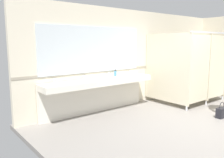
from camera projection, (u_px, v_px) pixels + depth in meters
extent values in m
cube|color=gray|center=(215.00, 125.00, 5.25)|extent=(7.32, 5.49, 0.10)
cube|color=beige|center=(138.00, 57.00, 6.97)|extent=(7.32, 0.12, 2.69)
cube|color=#9E937F|center=(139.00, 67.00, 6.97)|extent=(7.32, 0.01, 0.06)
cube|color=silver|center=(101.00, 82.00, 5.79)|extent=(3.08, 0.54, 0.14)
cube|color=silver|center=(96.00, 98.00, 6.03)|extent=(3.08, 0.08, 0.75)
cube|color=#ADADA8|center=(58.00, 87.00, 5.05)|extent=(0.42, 0.29, 0.11)
cylinder|color=silver|center=(54.00, 81.00, 5.19)|extent=(0.04, 0.04, 0.11)
cylinder|color=silver|center=(55.00, 79.00, 5.14)|extent=(0.03, 0.11, 0.03)
sphere|color=silver|center=(57.00, 81.00, 5.25)|extent=(0.04, 0.04, 0.04)
cube|color=#ADADA8|center=(88.00, 83.00, 5.52)|extent=(0.42, 0.29, 0.11)
cylinder|color=silver|center=(84.00, 78.00, 5.67)|extent=(0.04, 0.04, 0.11)
cylinder|color=silver|center=(85.00, 76.00, 5.62)|extent=(0.03, 0.11, 0.03)
sphere|color=silver|center=(86.00, 78.00, 5.72)|extent=(0.04, 0.04, 0.04)
cube|color=#ADADA8|center=(114.00, 80.00, 6.00)|extent=(0.42, 0.29, 0.11)
cylinder|color=silver|center=(109.00, 75.00, 6.14)|extent=(0.04, 0.04, 0.11)
cylinder|color=silver|center=(110.00, 73.00, 6.09)|extent=(0.03, 0.11, 0.03)
sphere|color=silver|center=(110.00, 75.00, 6.20)|extent=(0.04, 0.04, 0.04)
cube|color=#ADADA8|center=(135.00, 77.00, 6.47)|extent=(0.42, 0.29, 0.11)
cylinder|color=silver|center=(130.00, 72.00, 6.62)|extent=(0.04, 0.04, 0.11)
cylinder|color=silver|center=(131.00, 71.00, 6.57)|extent=(0.03, 0.11, 0.03)
sphere|color=silver|center=(131.00, 73.00, 6.67)|extent=(0.04, 0.04, 0.04)
cube|color=silver|center=(94.00, 49.00, 5.88)|extent=(2.98, 0.02, 1.15)
cube|color=beige|center=(167.00, 68.00, 6.55)|extent=(0.03, 1.53, 1.92)
cylinder|color=silver|center=(187.00, 108.00, 6.16)|extent=(0.05, 0.05, 0.12)
cube|color=beige|center=(187.00, 66.00, 7.14)|extent=(0.03, 1.53, 1.92)
cylinder|color=silver|center=(206.00, 103.00, 6.76)|extent=(0.05, 0.05, 0.12)
cube|color=beige|center=(203.00, 64.00, 7.74)|extent=(0.03, 1.53, 1.92)
cylinder|color=silver|center=(222.00, 98.00, 7.35)|extent=(0.05, 0.05, 0.12)
cube|color=beige|center=(200.00, 69.00, 6.28)|extent=(0.88, 0.03, 1.82)
cube|color=beige|center=(218.00, 67.00, 6.87)|extent=(0.88, 0.03, 1.82)
cube|color=#B7BABF|center=(212.00, 32.00, 6.42)|extent=(1.99, 0.04, 0.04)
cube|color=black|center=(221.00, 113.00, 5.57)|extent=(0.28, 0.15, 0.24)
torus|color=black|center=(222.00, 106.00, 5.54)|extent=(0.21, 0.02, 0.21)
cylinder|color=teal|center=(115.00, 74.00, 6.26)|extent=(0.07, 0.07, 0.14)
cylinder|color=black|center=(115.00, 70.00, 6.24)|extent=(0.03, 0.03, 0.04)
cylinder|color=white|center=(126.00, 74.00, 6.23)|extent=(0.07, 0.07, 0.11)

